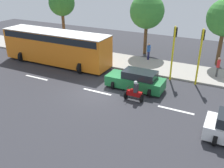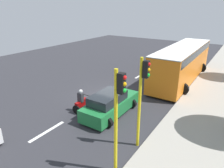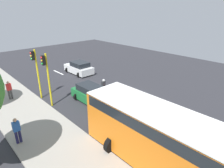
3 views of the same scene
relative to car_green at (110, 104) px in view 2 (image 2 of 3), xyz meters
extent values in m
cube|color=#2D2D33|center=(-1.84, 2.43, -0.76)|extent=(40.00, 60.00, 0.10)
cube|color=#9E998E|center=(5.16, 2.43, -0.64)|extent=(4.00, 60.00, 0.15)
cube|color=white|center=(-1.84, -3.57, -0.71)|extent=(0.20, 2.40, 0.01)
cube|color=white|center=(-1.84, 2.43, -0.71)|extent=(0.20, 2.40, 0.01)
cube|color=white|center=(-1.84, 8.43, -0.71)|extent=(0.20, 2.40, 0.01)
cube|color=white|center=(-1.84, 14.43, -0.71)|extent=(0.20, 2.40, 0.01)
cube|color=#1E7238|center=(0.00, 0.08, -0.15)|extent=(1.71, 4.46, 0.80)
cube|color=#1E2328|center=(0.00, -0.27, 0.53)|extent=(1.44, 2.50, 0.56)
cylinder|color=black|center=(-0.75, 1.55, -0.39)|extent=(0.64, 0.22, 0.64)
cylinder|color=black|center=(0.75, 1.55, -0.39)|extent=(0.64, 0.22, 0.64)
cylinder|color=black|center=(-0.75, -1.39, -0.39)|extent=(0.64, 0.22, 0.64)
cylinder|color=black|center=(0.75, -1.39, -0.39)|extent=(0.64, 0.22, 0.64)
cube|color=orange|center=(1.91, 9.13, 0.94)|extent=(2.50, 11.00, 2.90)
cube|color=black|center=(1.91, 9.13, 2.04)|extent=(2.52, 10.56, 0.60)
cube|color=white|center=(1.91, 9.13, 2.41)|extent=(2.50, 11.00, 0.08)
cylinder|color=black|center=(0.81, 12.65, -0.21)|extent=(1.00, 0.30, 1.00)
cylinder|color=black|center=(3.01, 12.65, -0.21)|extent=(1.00, 0.30, 1.00)
cylinder|color=black|center=(0.81, 5.61, -0.21)|extent=(1.00, 0.30, 1.00)
cylinder|color=black|center=(3.01, 5.61, -0.21)|extent=(1.00, 0.30, 1.00)
cylinder|color=black|center=(-1.83, 0.04, -0.41)|extent=(0.60, 0.10, 0.60)
cylinder|color=black|center=(-1.83, -1.16, -0.41)|extent=(0.60, 0.10, 0.60)
cube|color=#990C0C|center=(-1.83, -0.61, -0.16)|extent=(0.28, 1.10, 0.36)
sphere|color=#990C0C|center=(-1.83, -0.41, 0.02)|extent=(0.32, 0.32, 0.32)
cylinder|color=black|center=(-1.83, -0.06, 0.19)|extent=(0.55, 0.04, 0.04)
cube|color=#333338|center=(-1.83, -0.71, 0.29)|extent=(0.36, 0.24, 0.60)
sphere|color=silver|center=(-1.83, -0.66, 0.69)|extent=(0.26, 0.26, 0.26)
cylinder|color=yellow|center=(2.91, -4.00, 1.54)|extent=(0.14, 0.14, 4.50)
cube|color=black|center=(3.13, -4.00, 3.29)|extent=(0.24, 0.24, 0.76)
sphere|color=red|center=(3.25, -4.00, 3.53)|extent=(0.16, 0.16, 0.16)
sphere|color=#F2A50C|center=(3.25, -4.00, 3.29)|extent=(0.16, 0.16, 0.16)
sphere|color=green|center=(3.25, -4.00, 3.05)|extent=(0.16, 0.16, 0.16)
cylinder|color=yellow|center=(2.91, -1.92, 1.54)|extent=(0.14, 0.14, 4.50)
cube|color=black|center=(3.13, -1.92, 3.29)|extent=(0.24, 0.24, 0.76)
sphere|color=red|center=(3.25, -1.92, 3.53)|extent=(0.16, 0.16, 0.16)
sphere|color=#F2A50C|center=(3.25, -1.92, 3.29)|extent=(0.16, 0.16, 0.16)
sphere|color=green|center=(3.25, -1.92, 3.05)|extent=(0.16, 0.16, 0.16)
camera|label=1|loc=(-16.25, -6.16, 7.66)|focal=39.48mm
camera|label=2|loc=(6.54, -9.86, 5.82)|focal=33.21mm
camera|label=3|loc=(9.03, 12.08, 7.09)|focal=30.66mm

